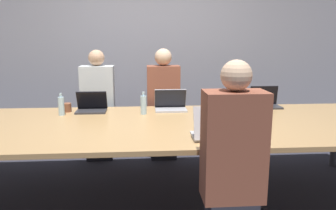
% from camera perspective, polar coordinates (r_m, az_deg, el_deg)
% --- Properties ---
extents(ground_plane, '(24.00, 24.00, 0.00)m').
position_cam_1_polar(ground_plane, '(3.32, -2.59, -15.37)').
color(ground_plane, '#2D2D38').
extents(curtain_wall, '(12.00, 0.06, 2.80)m').
position_cam_1_polar(curtain_wall, '(4.86, -3.42, 10.27)').
color(curtain_wall, '#9999A3').
rests_on(curtain_wall, ground_plane).
extents(conference_table, '(4.72, 1.56, 0.73)m').
position_cam_1_polar(conference_table, '(3.08, -2.70, -3.89)').
color(conference_table, tan).
rests_on(conference_table, ground_plane).
extents(laptop_far_midleft, '(0.32, 0.22, 0.22)m').
position_cam_1_polar(laptop_far_midleft, '(3.62, -13.17, -0.12)').
color(laptop_far_midleft, '#333338').
rests_on(laptop_far_midleft, conference_table).
extents(person_far_midleft, '(0.40, 0.24, 1.37)m').
position_cam_1_polar(person_far_midleft, '(4.15, -12.01, -0.44)').
color(person_far_midleft, '#2D2D38').
rests_on(person_far_midleft, ground_plane).
extents(cup_far_midleft, '(0.09, 0.09, 0.09)m').
position_cam_1_polar(cup_far_midleft, '(3.68, -17.16, -0.42)').
color(cup_far_midleft, brown).
rests_on(cup_far_midleft, conference_table).
extents(bottle_far_midleft, '(0.06, 0.06, 0.23)m').
position_cam_1_polar(bottle_far_midleft, '(3.53, -18.09, -0.12)').
color(bottle_far_midleft, '#ADD1E0').
rests_on(bottle_far_midleft, conference_table).
extents(laptop_far_right, '(0.32, 0.23, 0.24)m').
position_cam_1_polar(laptop_far_right, '(3.94, 16.54, 0.69)').
color(laptop_far_right, '#333338').
rests_on(laptop_far_right, conference_table).
extents(laptop_far_center, '(0.35, 0.24, 0.23)m').
position_cam_1_polar(laptop_far_center, '(3.60, 0.46, 0.17)').
color(laptop_far_center, '#B7B7BC').
rests_on(laptop_far_center, conference_table).
extents(person_far_center, '(0.40, 0.24, 1.39)m').
position_cam_1_polar(person_far_center, '(4.09, -0.82, -0.22)').
color(person_far_center, '#2D2D38').
rests_on(person_far_center, ground_plane).
extents(bottle_far_center, '(0.06, 0.06, 0.24)m').
position_cam_1_polar(bottle_far_center, '(3.41, -4.29, 0.08)').
color(bottle_far_center, '#ADD1E0').
rests_on(bottle_far_center, conference_table).
extents(laptop_near_midright, '(0.35, 0.27, 0.27)m').
position_cam_1_polar(laptop_near_midright, '(2.59, 8.18, -4.25)').
color(laptop_near_midright, '#B7B7BC').
rests_on(laptop_near_midright, conference_table).
extents(person_near_midright, '(0.40, 0.24, 1.38)m').
position_cam_1_polar(person_near_midright, '(2.24, 11.17, -10.68)').
color(person_near_midright, '#2D2D38').
rests_on(person_near_midright, ground_plane).
extents(stapler, '(0.10, 0.16, 0.05)m').
position_cam_1_polar(stapler, '(2.93, 5.55, -3.40)').
color(stapler, black).
rests_on(stapler, conference_table).
extents(notebook, '(0.25, 0.17, 0.02)m').
position_cam_1_polar(notebook, '(3.02, 12.08, -3.46)').
color(notebook, '#232328').
rests_on(notebook, conference_table).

